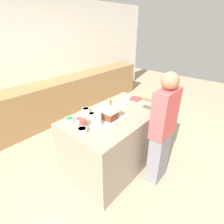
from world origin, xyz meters
The scene contains 17 objects.
ground_plane centered at (0.00, 0.00, 0.00)m, with size 12.00×12.00×0.00m, color tan.
wall_back centered at (0.00, 2.37, 1.30)m, with size 8.00×0.05×2.60m.
back_cabinet_block centered at (0.00, 2.04, 0.45)m, with size 6.00×0.60×0.91m.
kitchen_island centered at (0.00, 0.00, 0.45)m, with size 1.58×0.92×0.90m.
baking_tray centered at (-0.19, -0.05, 0.90)m, with size 0.37×0.30×0.01m.
gingerbread_house centered at (-0.19, -0.05, 1.00)m, with size 0.19×0.19×0.25m.
decorative_tree centered at (-0.43, -0.03, 1.04)m, with size 0.16×0.16×0.29m.
candy_bowl_center_rear centered at (-0.51, 0.22, 0.93)m, with size 0.11×0.11×0.05m.
candy_bowl_far_left centered at (0.48, 0.16, 0.93)m, with size 0.11×0.11×0.05m.
candy_bowl_near_tray_right centered at (-0.25, 0.38, 0.93)m, with size 0.11×0.11×0.05m.
candy_bowl_front_corner centered at (-0.59, 0.33, 0.93)m, with size 0.12×0.12×0.05m.
candy_bowl_beside_tree centered at (-0.64, 0.00, 0.93)m, with size 0.12×0.12×0.05m.
candy_bowl_behind_tray centered at (0.32, 0.09, 0.92)m, with size 0.10×0.10×0.04m.
candy_bowl_near_tray_left centered at (-0.28, 0.21, 0.92)m, with size 0.10×0.10×0.04m.
cookbook centered at (0.63, 0.09, 0.91)m, with size 0.16×0.17×0.02m.
mug centered at (-0.55, 0.09, 0.95)m, with size 0.10×0.10×0.10m.
person centered at (0.13, -0.67, 0.82)m, with size 0.42×0.52×1.59m.
Camera 1 is at (-1.75, -1.43, 2.07)m, focal length 28.00 mm.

